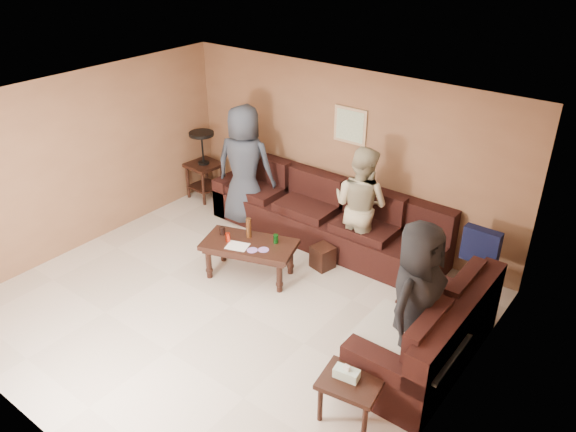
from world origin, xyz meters
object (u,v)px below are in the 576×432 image
Objects in this scene: side_table_right at (350,385)px; person_middle at (360,206)px; waste_bin at (323,257)px; end_table_left at (204,164)px; person_left at (245,166)px; person_right at (415,300)px; coffee_table at (249,248)px; sectional_sofa at (352,254)px.

person_middle is (-1.42, 2.49, 0.44)m from side_table_right.
waste_bin is 0.19× the size of person_middle.
end_table_left is 0.62× the size of person_left.
coffee_table is at bearing 84.64° from person_right.
person_middle is 0.96× the size of person_right.
person_right is at bearing 81.93° from side_table_right.
sectional_sofa reaches higher than coffee_table.
end_table_left is 5.21m from side_table_right.
sectional_sofa reaches higher than side_table_right.
sectional_sofa is at bearing 38.10° from coffee_table.
coffee_table is 2.14× the size of side_table_right.
person_right reaches higher than coffee_table.
person_left is at bearing 145.02° from side_table_right.
coffee_table is 1.05m from waste_bin.
waste_bin is 2.22m from person_right.
coffee_table is 0.77× the size of person_right.
end_table_left is (-3.25, 0.49, 0.29)m from sectional_sofa.
person_left is at bearing 167.72° from waste_bin.
person_left is at bearing -10.16° from end_table_left.
coffee_table is 1.64m from person_left.
person_right reaches higher than person_middle.
end_table_left is at bearing 71.94° from person_right.
person_right reaches higher than waste_bin.
sectional_sofa is 1.37m from coffee_table.
end_table_left is 3.11m from person_middle.
side_table_right is 2.90m from person_middle.
person_right is (1.56, -1.52, 0.03)m from person_middle.
sectional_sofa is 1.89m from person_right.
waste_bin is 0.88m from person_middle.
person_middle reaches higher than side_table_right.
sectional_sofa is at bearing 153.11° from person_left.
coffee_table is at bearing -31.58° from end_table_left.
waste_bin is at bearing -168.60° from sectional_sofa.
person_right is at bearing -29.73° from waste_bin.
coffee_table is 1.60m from person_middle.
coffee_table is 0.72× the size of person_left.
side_table_right is 1.96× the size of waste_bin.
person_middle is at bearing 46.77° from person_right.
side_table_right is at bearing -29.75° from end_table_left.
side_table_right is (2.35, -1.25, -0.03)m from coffee_table.
end_table_left is 2.93m from waste_bin.
end_table_left is at bearing 171.39° from sectional_sofa.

